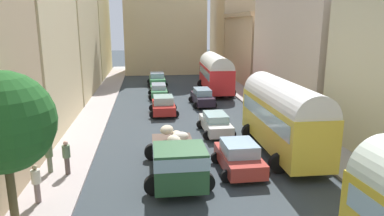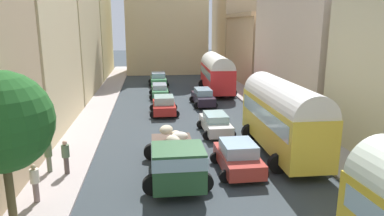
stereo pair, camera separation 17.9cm
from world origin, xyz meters
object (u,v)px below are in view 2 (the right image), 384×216
object	(u,v)px
parked_bus_1	(283,114)
car_0	(164,105)
pedestrian_2	(48,155)
car_1	(160,91)
parked_bus_2	(217,72)
car_3	(238,157)
car_4	(215,123)
car_2	(158,79)
pedestrian_0	(35,182)
cargo_truck_0	(176,157)
car_5	(203,97)
pedestrian_1	(66,156)

from	to	relation	value
parked_bus_1	car_0	world-z (taller)	parked_bus_1
pedestrian_2	car_1	bearing A→B (deg)	71.54
parked_bus_2	car_3	xyz separation A→B (m)	(-2.95, -20.79, -1.50)
car_0	car_4	size ratio (longest dim) A/B	0.92
car_2	pedestrian_0	xyz separation A→B (m)	(-5.83, -28.40, 0.22)
car_4	pedestrian_2	distance (m)	10.88
parked_bus_2	car_1	world-z (taller)	parked_bus_2
cargo_truck_0	car_1	bearing A→B (deg)	90.32
car_5	pedestrian_1	size ratio (longest dim) A/B	2.38
parked_bus_1	car_3	distance (m)	4.07
parked_bus_2	car_4	xyz separation A→B (m)	(-2.88, -14.47, -1.56)
parked_bus_2	pedestrian_0	world-z (taller)	parked_bus_2
car_0	car_5	world-z (taller)	car_5
pedestrian_0	parked_bus_1	bearing A→B (deg)	20.08
parked_bus_1	car_2	xyz separation A→B (m)	(-6.25, 23.98, -1.55)
car_3	car_5	xyz separation A→B (m)	(0.55, 14.88, 0.00)
pedestrian_2	car_4	bearing A→B (deg)	30.51
car_4	car_5	world-z (taller)	car_5
cargo_truck_0	pedestrian_1	distance (m)	5.36
cargo_truck_0	pedestrian_0	xyz separation A→B (m)	(-5.85, -1.59, -0.15)
car_5	car_4	bearing A→B (deg)	-93.20
pedestrian_2	pedestrian_0	bearing A→B (deg)	-84.63
parked_bus_1	pedestrian_2	xyz separation A→B (m)	(-12.36, -1.36, -1.32)
pedestrian_0	pedestrian_2	xyz separation A→B (m)	(-0.29, 3.05, 0.01)
car_5	pedestrian_2	bearing A→B (deg)	-124.98
car_0	pedestrian_1	size ratio (longest dim) A/B	2.06
cargo_truck_0	parked_bus_2	bearing A→B (deg)	74.12
car_4	pedestrian_0	bearing A→B (deg)	-136.65
pedestrian_1	pedestrian_0	bearing A→B (deg)	-102.68
parked_bus_1	car_5	xyz separation A→B (m)	(-2.52, 12.71, -1.57)
car_3	car_5	world-z (taller)	car_3
parked_bus_1	car_0	distance (m)	11.71
parked_bus_1	car_3	bearing A→B (deg)	-144.74
car_0	car_1	bearing A→B (deg)	90.93
car_2	pedestrian_1	distance (m)	26.21
cargo_truck_0	car_1	size ratio (longest dim) A/B	1.64
car_4	pedestrian_0	distance (m)	12.49
parked_bus_2	pedestrian_1	distance (m)	23.31
parked_bus_1	cargo_truck_0	size ratio (longest dim) A/B	1.25
pedestrian_0	pedestrian_1	bearing A→B (deg)	77.32
car_2	car_0	bearing A→B (deg)	-89.88
car_5	parked_bus_2	bearing A→B (deg)	67.95
car_1	pedestrian_1	bearing A→B (deg)	-105.59
parked_bus_2	pedestrian_1	xyz separation A→B (m)	(-11.35, -20.33, -1.23)
parked_bus_1	pedestrian_0	bearing A→B (deg)	-159.92
pedestrian_0	car_0	bearing A→B (deg)	67.59
car_2	pedestrian_0	size ratio (longest dim) A/B	2.49
cargo_truck_0	car_3	distance (m)	3.25
pedestrian_1	car_4	bearing A→B (deg)	34.67
parked_bus_1	car_3	world-z (taller)	parked_bus_1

